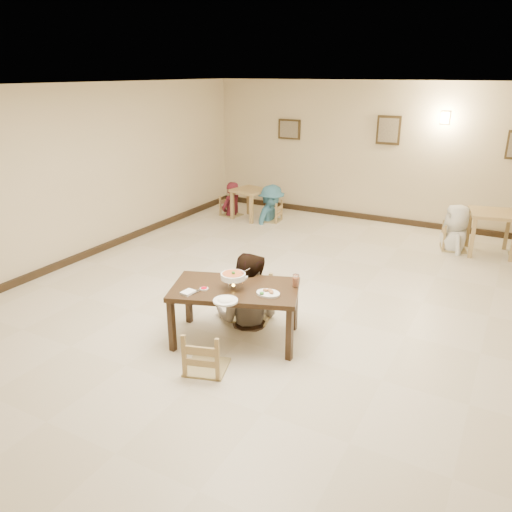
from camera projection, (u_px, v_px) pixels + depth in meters
The scene contains 28 objects.
floor at pixel (280, 307), 7.15m from camera, with size 10.00×10.00×0.00m, color beige.
ceiling at pixel (284, 86), 6.11m from camera, with size 10.00×10.00×0.00m, color white.
wall_back at pixel (382, 153), 10.75m from camera, with size 10.00×10.00×0.00m, color beige.
wall_left at pixel (68, 176), 8.42m from camera, with size 10.00×10.00×0.00m, color beige.
baseboard_back at pixel (376, 218), 11.23m from camera, with size 8.00×0.06×0.12m, color black.
baseboard_left at pixel (80, 257), 8.90m from camera, with size 0.06×10.00×0.12m, color black.
picture_a at pixel (289, 129), 11.56m from camera, with size 0.55×0.04×0.45m.
picture_b at pixel (388, 130), 10.50m from camera, with size 0.50×0.04×0.60m.
wall_sconce at pixel (445, 118), 9.90m from camera, with size 0.16×0.05×0.22m, color #FFD88C.
main_table at pixel (235, 293), 6.07m from camera, with size 1.73×1.33×0.71m.
chair_far at pixel (252, 281), 6.68m from camera, with size 0.50×0.50×1.07m.
chair_near at pixel (205, 331), 5.50m from camera, with size 0.46×0.46×0.97m.
main_diner at pixel (247, 253), 6.45m from camera, with size 0.93×0.73×1.92m, color gray.
curry_warmer at pixel (233, 276), 5.95m from camera, with size 0.33×0.30×0.27m.
rice_plate_far at pixel (238, 276), 6.35m from camera, with size 0.28×0.28×0.06m.
rice_plate_near at pixel (225, 300), 5.66m from camera, with size 0.29×0.29×0.06m.
fried_plate at pixel (268, 293), 5.84m from camera, with size 0.29×0.29×0.06m.
chili_dish at pixel (204, 289), 5.97m from camera, with size 0.10×0.10×0.02m.
napkin_cutlery at pixel (188, 292), 5.86m from camera, with size 0.17×0.25×0.03m.
drink_glass at pixel (296, 281), 6.03m from camera, with size 0.08×0.08×0.16m.
bg_table_left at pixel (250, 195), 11.22m from camera, with size 0.81×0.81×0.69m.
bg_table_right at pixel (493, 219), 9.01m from camera, with size 0.94×0.94×0.79m.
bg_chair_ll at pixel (231, 197), 11.50m from camera, with size 0.41×0.41×0.88m.
bg_chair_lr at pixel (271, 202), 11.09m from camera, with size 0.41×0.41×0.86m.
bg_chair_rl at pixel (456, 225), 9.28m from camera, with size 0.45×0.45×0.95m.
bg_diner_a at pixel (231, 182), 11.38m from camera, with size 0.58×0.38×1.58m, color #5A1824.
bg_diner_b at pixel (272, 185), 10.95m from camera, with size 1.06×0.61×1.64m, color teal.
bg_diner_c at pixel (459, 205), 9.14m from camera, with size 0.85×0.55×1.74m, color silver.
Camera 1 is at (2.77, -5.84, 3.18)m, focal length 35.00 mm.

